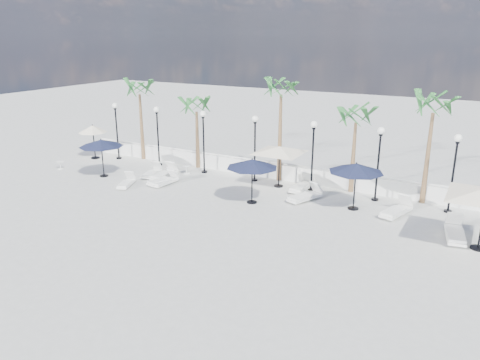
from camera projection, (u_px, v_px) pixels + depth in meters
The scene contains 31 objects.
ground at pixel (192, 217), 21.99m from camera, with size 100.00×100.00×0.00m, color #A2A29D.
balustrade at pixel (262, 169), 28.12m from camera, with size 26.00×0.30×1.01m.
lamppost_0 at pixel (116, 123), 31.49m from camera, with size 0.36×0.36×3.84m.
lamppost_1 at pixel (157, 128), 29.89m from camera, with size 0.36×0.36×3.84m.
lamppost_2 at pixel (203, 133), 28.28m from camera, with size 0.36×0.36×3.84m.
lamppost_3 at pixel (255, 139), 26.68m from camera, with size 0.36×0.36×3.84m.
lamppost_4 at pixel (313, 146), 25.07m from camera, with size 0.36×0.36×3.84m.
lamppost_5 at pixel (379, 154), 23.47m from camera, with size 0.36×0.36×3.84m.
lamppost_6 at pixel (455, 162), 21.86m from camera, with size 0.36×0.36×3.84m.
palm_0 at pixel (139, 92), 30.86m from camera, with size 2.60×2.60×5.50m.
palm_1 at pixel (196, 109), 29.03m from camera, with size 2.60×2.60×4.70m.
palm_2 at pixel (281, 92), 26.01m from camera, with size 2.60×2.60×6.10m.
palm_3 at pixel (356, 120), 24.39m from camera, with size 2.60×2.60×4.90m.
palm_4 at pixel (433, 110), 22.46m from camera, with size 2.60×2.60×5.70m.
lounger_0 at pixel (164, 174), 27.87m from camera, with size 0.74×2.07×0.77m.
lounger_1 at pixel (126, 183), 26.35m from camera, with size 1.16×1.81×0.65m.
lounger_2 at pixel (152, 173), 28.21m from camera, with size 1.04×1.93×0.69m.
lounger_3 at pixel (165, 181), 26.63m from camera, with size 0.70×1.83×0.67m.
lounger_4 at pixel (163, 180), 26.79m from camera, with size 1.04×2.05×0.73m.
lounger_5 at pixel (302, 186), 25.70m from camera, with size 0.78×2.13×0.79m.
lounger_6 at pixel (396, 210), 22.14m from camera, with size 1.25×2.23×0.80m.
lounger_7 at pixel (305, 196), 24.11m from camera, with size 1.38×2.16×0.77m.
lounger_8 at pixel (455, 233), 19.62m from camera, with size 1.06×2.26×0.81m.
side_table_0 at pixel (60, 164), 29.74m from camera, with size 0.49×0.49×0.48m.
side_table_1 at pixel (187, 169), 28.74m from camera, with size 0.52×0.52×0.50m.
side_table_2 at pixel (405, 203), 22.94m from camera, with size 0.56×0.56×0.54m.
parasol_navy_left at pixel (101, 143), 27.66m from camera, with size 2.63×2.63×2.32m.
parasol_navy_mid at pixel (252, 164), 23.26m from camera, with size 2.62×2.62×2.35m.
parasol_navy_right at pixel (356, 168), 22.39m from camera, with size 2.66×2.66×2.39m.
parasol_cream_sq_a at pixel (280, 147), 25.72m from camera, with size 5.06×5.06×2.48m.
parasol_cream_small at pixel (93, 129), 31.72m from camera, with size 1.93×1.93×2.37m.
Camera 1 is at (11.82, -16.84, 8.28)m, focal length 35.00 mm.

